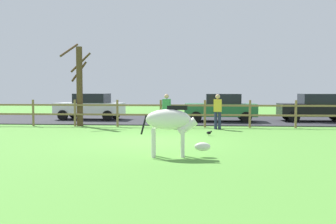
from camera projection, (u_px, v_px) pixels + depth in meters
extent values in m
plane|color=#549338|center=(151.00, 141.00, 13.35)|extent=(60.00, 60.00, 0.00)
cube|color=#2D2D33|center=(170.00, 120.00, 22.60)|extent=(28.00, 7.40, 0.05)
cylinder|color=olive|center=(33.00, 113.00, 18.82)|extent=(0.11, 0.11, 1.34)
cylinder|color=olive|center=(75.00, 113.00, 18.64)|extent=(0.11, 0.11, 1.34)
cylinder|color=olive|center=(117.00, 113.00, 18.47)|extent=(0.11, 0.11, 1.34)
cylinder|color=olive|center=(161.00, 113.00, 18.30)|extent=(0.11, 0.11, 1.34)
cylinder|color=olive|center=(205.00, 114.00, 18.12)|extent=(0.11, 0.11, 1.34)
cylinder|color=olive|center=(250.00, 114.00, 17.95)|extent=(0.11, 0.11, 1.34)
cylinder|color=olive|center=(296.00, 114.00, 17.77)|extent=(0.11, 0.11, 1.34)
cube|color=olive|center=(161.00, 115.00, 18.30)|extent=(21.73, 0.06, 0.09)
cube|color=olive|center=(161.00, 105.00, 18.27)|extent=(21.73, 0.06, 0.09)
cylinder|color=#513A23|center=(80.00, 87.00, 18.75)|extent=(0.31, 0.31, 4.00)
cylinder|color=#513A23|center=(69.00, 50.00, 18.93)|extent=(0.60, 1.28, 0.81)
cylinder|color=#513A23|center=(81.00, 62.00, 19.17)|extent=(1.07, 0.28, 1.06)
cylinder|color=#513A23|center=(79.00, 72.00, 19.06)|extent=(0.80, 0.38, 1.07)
ellipsoid|color=white|center=(168.00, 119.00, 10.17)|extent=(1.26, 0.54, 0.56)
cylinder|color=white|center=(183.00, 142.00, 10.33)|extent=(0.11, 0.11, 0.78)
cylinder|color=white|center=(183.00, 143.00, 10.06)|extent=(0.11, 0.11, 0.78)
cylinder|color=white|center=(154.00, 142.00, 10.36)|extent=(0.11, 0.11, 0.78)
cylinder|color=white|center=(153.00, 143.00, 10.08)|extent=(0.11, 0.11, 0.78)
cylinder|color=white|center=(187.00, 126.00, 10.16)|extent=(0.60, 0.27, 0.51)
ellipsoid|color=white|center=(202.00, 147.00, 10.18)|extent=(0.45, 0.22, 0.24)
cube|color=black|center=(177.00, 108.00, 10.14)|extent=(0.56, 0.07, 0.12)
cylinder|color=black|center=(144.00, 125.00, 10.20)|extent=(0.19, 0.06, 0.54)
cylinder|color=black|center=(209.00, 135.00, 14.86)|extent=(0.01, 0.01, 0.06)
cylinder|color=black|center=(209.00, 135.00, 14.82)|extent=(0.01, 0.01, 0.06)
ellipsoid|color=black|center=(209.00, 133.00, 14.84)|extent=(0.18, 0.10, 0.12)
sphere|color=black|center=(211.00, 132.00, 14.83)|extent=(0.07, 0.07, 0.07)
cube|color=black|center=(315.00, 110.00, 21.07)|extent=(4.01, 1.72, 0.70)
cube|color=black|center=(318.00, 99.00, 21.02)|extent=(1.91, 1.57, 0.56)
cylinder|color=black|center=(294.00, 117.00, 20.36)|extent=(0.60, 0.18, 0.60)
cylinder|color=black|center=(287.00, 115.00, 22.05)|extent=(0.60, 0.18, 0.60)
cylinder|color=black|center=(334.00, 115.00, 21.83)|extent=(0.60, 0.18, 0.60)
cube|color=white|center=(90.00, 109.00, 22.33)|extent=(4.08, 1.89, 0.70)
cube|color=black|center=(92.00, 98.00, 22.27)|extent=(1.97, 1.65, 0.56)
cylinder|color=black|center=(63.00, 115.00, 21.68)|extent=(0.61, 0.21, 0.60)
cylinder|color=black|center=(74.00, 113.00, 23.36)|extent=(0.61, 0.21, 0.60)
cylinder|color=black|center=(108.00, 116.00, 21.34)|extent=(0.61, 0.21, 0.60)
cylinder|color=black|center=(115.00, 114.00, 23.02)|extent=(0.61, 0.21, 0.60)
cube|color=#236B38|center=(220.00, 110.00, 21.03)|extent=(4.00, 1.71, 0.70)
cube|color=black|center=(223.00, 99.00, 20.98)|extent=(1.90, 1.57, 0.56)
cylinder|color=black|center=(196.00, 117.00, 20.32)|extent=(0.60, 0.18, 0.60)
cylinder|color=black|center=(196.00, 115.00, 22.01)|extent=(0.60, 0.18, 0.60)
cylinder|color=black|center=(246.00, 117.00, 20.10)|extent=(0.60, 0.18, 0.60)
cylinder|color=black|center=(242.00, 115.00, 21.79)|extent=(0.60, 0.18, 0.60)
cylinder|color=#232847|center=(165.00, 119.00, 17.85)|extent=(0.14, 0.14, 0.82)
cylinder|color=#232847|center=(168.00, 120.00, 17.78)|extent=(0.14, 0.14, 0.82)
cube|color=#38844C|center=(167.00, 105.00, 17.77)|extent=(0.41, 0.31, 0.58)
sphere|color=tan|center=(167.00, 96.00, 17.75)|extent=(0.22, 0.22, 0.22)
cylinder|color=#232847|center=(216.00, 120.00, 17.27)|extent=(0.14, 0.14, 0.82)
cylinder|color=#232847|center=(220.00, 121.00, 17.23)|extent=(0.14, 0.14, 0.82)
cube|color=gold|center=(218.00, 106.00, 17.21)|extent=(0.39, 0.27, 0.58)
sphere|color=tan|center=(218.00, 96.00, 17.19)|extent=(0.22, 0.22, 0.22)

